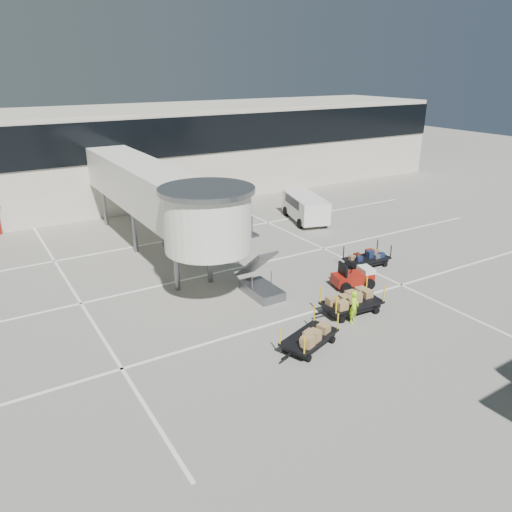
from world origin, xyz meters
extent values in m
plane|color=#9E998D|center=(0.00, 0.00, 0.00)|extent=(140.00, 140.00, 0.00)
cube|color=white|center=(0.00, 2.00, 0.01)|extent=(40.00, 0.15, 0.02)
cube|color=white|center=(0.00, 9.00, 0.01)|extent=(40.00, 0.15, 0.02)
cube|color=white|center=(0.00, 16.00, 0.01)|extent=(40.00, 0.15, 0.02)
cube|color=white|center=(6.00, 10.00, 0.01)|extent=(0.15, 30.00, 0.02)
cube|color=white|center=(-10.00, 10.00, 0.01)|extent=(0.15, 30.00, 0.02)
cube|color=beige|center=(0.00, 30.00, 4.00)|extent=(64.00, 12.00, 8.00)
cube|color=black|center=(0.00, 23.95, 6.00)|extent=(64.00, 0.12, 3.20)
cube|color=white|center=(-4.00, 15.00, 4.30)|extent=(3.00, 18.00, 2.80)
cylinder|color=white|center=(-4.00, 6.00, 4.30)|extent=(4.40, 4.40, 3.00)
cylinder|color=slate|center=(-4.00, 6.00, 5.90)|extent=(4.80, 4.80, 0.25)
cylinder|color=slate|center=(-5.00, 8.00, 1.45)|extent=(0.28, 0.28, 2.90)
cylinder|color=slate|center=(-3.00, 8.00, 1.45)|extent=(0.28, 0.28, 2.90)
cylinder|color=slate|center=(-5.00, 15.00, 1.45)|extent=(0.28, 0.28, 2.90)
cylinder|color=slate|center=(-3.00, 15.00, 1.45)|extent=(0.28, 0.28, 2.90)
cylinder|color=slate|center=(-5.00, 22.00, 1.45)|extent=(0.28, 0.28, 2.90)
cylinder|color=slate|center=(-3.00, 22.00, 1.45)|extent=(0.28, 0.28, 2.90)
cube|color=slate|center=(-1.40, 5.00, 0.25)|extent=(1.40, 2.60, 0.50)
cube|color=slate|center=(-1.40, 5.60, 1.60)|extent=(1.20, 2.60, 2.06)
cube|color=slate|center=(-1.40, 7.00, 2.85)|extent=(1.40, 1.20, 0.12)
cube|color=maroon|center=(3.49, 3.30, 0.51)|extent=(2.40, 1.50, 0.56)
cube|color=white|center=(4.31, 3.12, 0.88)|extent=(0.85, 1.13, 0.32)
cube|color=black|center=(2.86, 3.43, 1.07)|extent=(0.30, 0.93, 0.84)
cylinder|color=black|center=(2.64, 2.86, 0.30)|extent=(0.63, 0.35, 0.59)
cylinder|color=black|center=(2.89, 4.04, 0.30)|extent=(0.63, 0.35, 0.59)
cylinder|color=black|center=(4.09, 2.55, 0.30)|extent=(0.63, 0.35, 0.59)
cylinder|color=black|center=(4.34, 3.73, 0.30)|extent=(0.63, 0.35, 0.59)
cube|color=black|center=(6.29, 5.17, 0.51)|extent=(2.83, 1.54, 0.11)
cube|color=black|center=(6.29, 5.17, 0.34)|extent=(2.55, 1.31, 0.23)
cube|color=black|center=(4.59, 5.26, 0.37)|extent=(0.65, 0.11, 0.07)
cylinder|color=black|center=(5.29, 4.60, 0.16)|extent=(0.32, 0.15, 0.31)
cylinder|color=black|center=(5.36, 5.84, 0.16)|extent=(0.32, 0.15, 0.31)
cylinder|color=black|center=(7.22, 4.49, 0.16)|extent=(0.32, 0.15, 0.31)
cylinder|color=black|center=(7.29, 5.73, 0.16)|extent=(0.32, 0.15, 0.31)
cylinder|color=black|center=(4.93, 4.62, 0.92)|extent=(0.06, 0.06, 0.83)
cylinder|color=black|center=(5.01, 5.86, 0.92)|extent=(0.06, 0.06, 0.83)
cylinder|color=black|center=(7.58, 4.47, 0.92)|extent=(0.06, 0.06, 0.83)
cylinder|color=black|center=(7.65, 5.71, 0.92)|extent=(0.06, 0.06, 0.83)
cube|color=#836347|center=(5.69, 5.35, 0.75)|extent=(0.52, 0.38, 0.37)
cube|color=maroon|center=(6.78, 4.75, 0.69)|extent=(0.37, 0.37, 0.25)
cube|color=maroon|center=(7.16, 4.92, 0.69)|extent=(0.38, 0.32, 0.26)
cube|color=#46464A|center=(6.33, 5.31, 0.75)|extent=(0.38, 0.27, 0.38)
cube|color=#46464A|center=(6.87, 5.10, 0.75)|extent=(0.38, 0.38, 0.38)
cube|color=maroon|center=(6.54, 5.46, 0.68)|extent=(0.40, 0.36, 0.24)
cube|color=#142040|center=(6.27, 5.44, 0.68)|extent=(0.40, 0.32, 0.24)
cube|color=#46464A|center=(6.36, 4.84, 0.68)|extent=(0.36, 0.27, 0.23)
cube|color=#142040|center=(5.50, 5.33, 0.73)|extent=(0.38, 0.38, 0.34)
cube|color=#142040|center=(5.80, 5.48, 0.73)|extent=(0.50, 0.39, 0.35)
cube|color=black|center=(1.34, 0.94, 0.55)|extent=(3.09, 1.71, 0.12)
cube|color=black|center=(1.34, 0.94, 0.37)|extent=(2.77, 1.47, 0.25)
cube|color=black|center=(-0.49, 1.08, 0.40)|extent=(0.70, 0.13, 0.08)
cylinder|color=black|center=(0.25, 0.35, 0.17)|extent=(0.35, 0.16, 0.34)
cylinder|color=black|center=(0.35, 1.69, 0.17)|extent=(0.35, 0.16, 0.34)
cylinder|color=black|center=(2.33, 0.20, 0.17)|extent=(0.35, 0.16, 0.34)
cylinder|color=black|center=(2.43, 1.54, 0.17)|extent=(0.35, 0.16, 0.34)
cylinder|color=yellow|center=(-0.14, 0.38, 0.99)|extent=(0.07, 0.07, 0.90)
cylinder|color=yellow|center=(-0.04, 1.72, 0.99)|extent=(0.07, 0.07, 0.90)
cylinder|color=yellow|center=(2.72, 0.17, 0.99)|extent=(0.07, 0.07, 0.90)
cylinder|color=yellow|center=(2.82, 1.51, 0.99)|extent=(0.07, 0.07, 0.90)
cube|color=tan|center=(0.48, 0.63, 0.84)|extent=(0.59, 0.48, 0.46)
cube|color=tan|center=(0.92, 1.45, 0.79)|extent=(0.60, 0.57, 0.37)
cube|color=tan|center=(0.43, 1.15, 0.88)|extent=(0.47, 0.44, 0.55)
cube|color=tan|center=(1.56, 0.89, 0.84)|extent=(0.56, 0.50, 0.47)
cube|color=tan|center=(0.53, 1.10, 0.81)|extent=(0.57, 0.50, 0.42)
cube|color=tan|center=(1.19, 0.86, 0.83)|extent=(0.62, 0.59, 0.45)
cube|color=tan|center=(0.79, 1.36, 0.87)|extent=(0.66, 0.58, 0.53)
cube|color=black|center=(-2.45, -0.61, 0.51)|extent=(3.06, 2.23, 0.11)
cube|color=black|center=(-2.45, -0.61, 0.34)|extent=(2.73, 1.94, 0.23)
cube|color=black|center=(-4.06, -1.18, 0.37)|extent=(0.63, 0.29, 0.07)
cylinder|color=black|center=(-3.15, -1.52, 0.16)|extent=(0.34, 0.23, 0.31)
cylinder|color=black|center=(-3.57, -0.35, 0.16)|extent=(0.34, 0.23, 0.31)
cylinder|color=black|center=(-1.34, -0.87, 0.16)|extent=(0.34, 0.23, 0.31)
cylinder|color=black|center=(-1.75, 0.30, 0.16)|extent=(0.34, 0.23, 0.31)
cylinder|color=yellow|center=(-3.49, -1.64, 0.92)|extent=(0.06, 0.06, 0.83)
cylinder|color=yellow|center=(-3.91, -0.47, 0.92)|extent=(0.06, 0.06, 0.83)
cylinder|color=yellow|center=(-1.00, -0.75, 0.92)|extent=(0.06, 0.06, 0.83)
cylinder|color=yellow|center=(-1.42, 0.42, 0.92)|extent=(0.06, 0.06, 0.83)
cube|color=tan|center=(-2.32, -0.45, 0.77)|extent=(0.52, 0.48, 0.42)
cube|color=tan|center=(-2.60, -0.29, 0.72)|extent=(0.69, 0.61, 0.32)
cube|color=tan|center=(-2.82, -1.20, 0.80)|extent=(0.51, 0.46, 0.47)
cube|color=tan|center=(-3.01, -1.24, 0.77)|extent=(0.56, 0.50, 0.43)
cube|color=tan|center=(-1.76, 0.08, 0.73)|extent=(0.59, 0.53, 0.34)
cube|color=tan|center=(-3.12, -0.45, 0.76)|extent=(0.53, 0.55, 0.39)
imported|color=#9EEC18|center=(0.74, 0.12, 0.82)|extent=(0.71, 0.62, 1.64)
cube|color=white|center=(8.82, 14.90, 1.15)|extent=(3.54, 5.66, 1.70)
cube|color=white|center=(9.49, 17.17, 0.82)|extent=(2.12, 1.15, 0.99)
cube|color=black|center=(8.88, 15.11, 1.59)|extent=(3.00, 3.77, 0.68)
cylinder|color=black|center=(7.33, 13.52, 0.37)|extent=(0.46, 0.79, 0.75)
cylinder|color=black|center=(9.33, 12.93, 0.37)|extent=(0.46, 0.79, 0.75)
cylinder|color=black|center=(8.32, 16.88, 0.37)|extent=(0.46, 0.79, 0.75)
cylinder|color=black|center=(10.32, 16.29, 0.37)|extent=(0.46, 0.79, 0.75)
camera|label=1|loc=(-14.32, -15.66, 11.57)|focal=35.00mm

